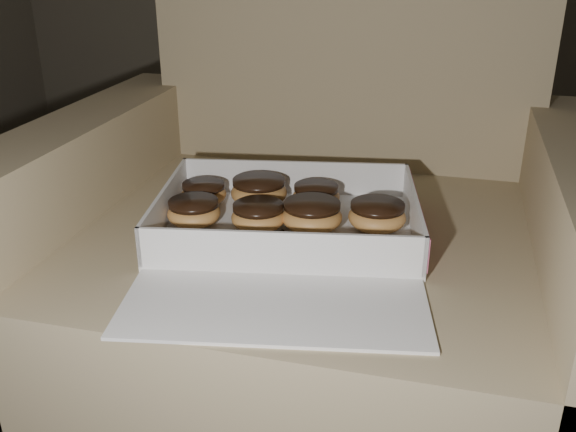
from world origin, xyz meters
The scene contains 12 objects.
armchair centered at (-0.52, 0.91, 0.33)m, with size 1.00×0.84×1.04m.
bakery_box centered at (-0.54, 0.76, 0.48)m, with size 0.50×0.56×0.07m.
donut_a centered at (-0.52, 0.90, 0.50)m, with size 0.08×0.08×0.04m.
donut_b centered at (-0.51, 0.80, 0.50)m, with size 0.10×0.10×0.05m.
donut_c centered at (-0.62, 0.89, 0.50)m, with size 0.10×0.10×0.05m.
donut_d centered at (-0.72, 0.86, 0.50)m, with size 0.08×0.08×0.04m.
donut_e centered at (-0.59, 0.79, 0.50)m, with size 0.09×0.09×0.05m.
donut_f centered at (-0.70, 0.77, 0.50)m, with size 0.09×0.09×0.04m.
donut_g centered at (-0.40, 0.83, 0.50)m, with size 0.10×0.10×0.05m.
crumb_a centered at (-0.55, 0.78, 0.48)m, with size 0.01×0.01×0.00m, color black.
crumb_b centered at (-0.62, 0.73, 0.48)m, with size 0.01×0.01×0.00m, color black.
crumb_c centered at (-0.63, 0.77, 0.48)m, with size 0.01×0.01×0.00m, color black.
Camera 1 is at (-0.30, -0.14, 0.93)m, focal length 40.00 mm.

